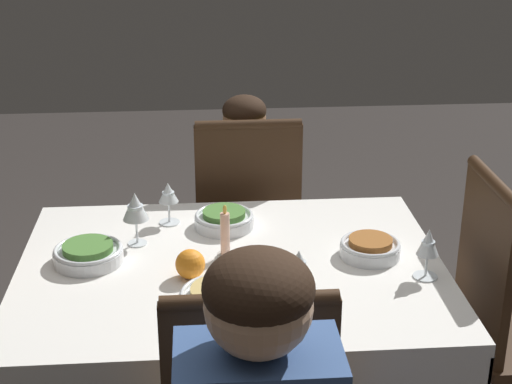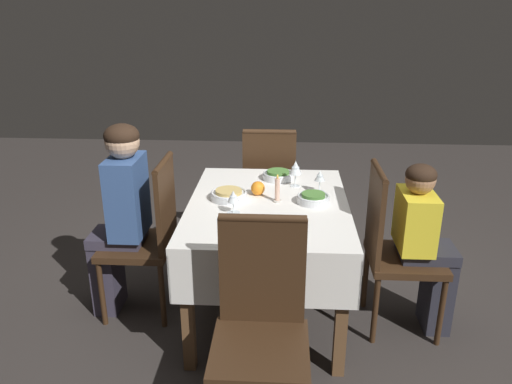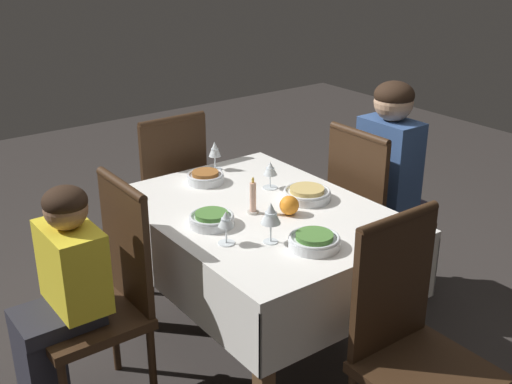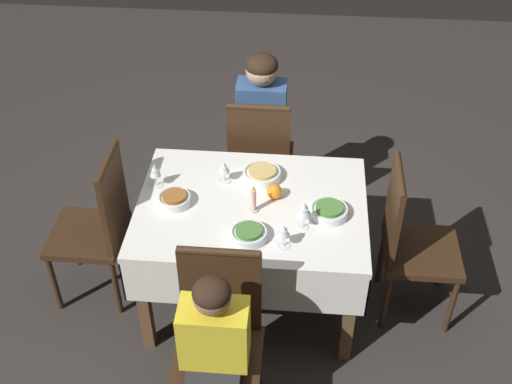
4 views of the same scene
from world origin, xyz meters
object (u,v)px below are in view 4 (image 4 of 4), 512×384
(dining_table, at_px, (252,219))
(wine_glass_south, at_px, (224,168))
(chair_north, at_px, (219,335))
(orange_fruit, at_px, (274,191))
(bowl_south, at_px, (262,174))
(bowl_east, at_px, (175,199))
(bowl_west, at_px, (329,211))
(person_child_yellow, at_px, (214,364))
(chair_south, at_px, (260,156))
(candle_centerpiece, at_px, (254,201))
(person_adult_denim, at_px, (262,123))
(chair_west, at_px, (410,239))
(bowl_north, at_px, (249,234))
(wine_glass_west, at_px, (304,210))
(wine_glass_east, at_px, (155,171))
(chair_east, at_px, (98,223))
(wine_glass_north, at_px, (284,232))

(dining_table, xyz_separation_m, wine_glass_south, (0.17, -0.18, 0.19))
(chair_north, relative_size, orange_fruit, 11.77)
(bowl_south, height_order, bowl_east, same)
(bowl_west, bearing_deg, person_child_yellow, 59.17)
(chair_south, distance_m, candle_centerpiece, 0.79)
(dining_table, bearing_deg, person_adult_denim, -89.18)
(candle_centerpiece, bearing_deg, person_child_yellow, 82.83)
(chair_west, distance_m, wine_glass_south, 1.07)
(bowl_north, bearing_deg, bowl_east, -29.27)
(chair_north, relative_size, bowl_east, 5.55)
(person_adult_denim, xyz_separation_m, bowl_south, (-0.05, 0.63, 0.09))
(chair_north, height_order, candle_centerpiece, chair_north)
(bowl_south, height_order, wine_glass_west, wine_glass_west)
(wine_glass_east, relative_size, bowl_west, 0.74)
(chair_north, bearing_deg, wine_glass_south, 95.02)
(chair_west, height_order, person_adult_denim, person_adult_denim)
(orange_fruit, bearing_deg, chair_south, -78.73)
(chair_south, relative_size, wine_glass_west, 5.86)
(bowl_north, bearing_deg, dining_table, -87.78)
(chair_east, relative_size, wine_glass_west, 5.86)
(dining_table, relative_size, chair_south, 1.24)
(dining_table, height_order, wine_glass_west, wine_glass_west)
(wine_glass_east, bearing_deg, chair_north, 118.26)
(person_child_yellow, height_order, orange_fruit, person_child_yellow)
(chair_south, xyz_separation_m, chair_west, (-0.86, 0.68, 0.00))
(person_adult_denim, bearing_deg, chair_north, 87.17)
(dining_table, height_order, bowl_north, bowl_north)
(wine_glass_south, xyz_separation_m, bowl_west, (-0.57, 0.23, -0.06))
(orange_fruit, bearing_deg, bowl_east, 9.76)
(wine_glass_south, distance_m, bowl_north, 0.47)
(wine_glass_south, height_order, wine_glass_west, wine_glass_west)
(bowl_south, bearing_deg, wine_glass_west, 121.36)
(chair_south, bearing_deg, bowl_east, 61.70)
(chair_north, bearing_deg, bowl_west, 52.97)
(person_child_yellow, xyz_separation_m, candle_centerpiece, (-0.10, -0.82, 0.24))
(candle_centerpiece, bearing_deg, chair_east, -3.41)
(person_adult_denim, height_order, bowl_north, person_adult_denim)
(person_adult_denim, bearing_deg, wine_glass_east, 55.36)
(chair_south, relative_size, orange_fruit, 11.77)
(person_adult_denim, distance_m, candle_centerpiece, 0.91)
(chair_west, distance_m, bowl_south, 0.87)
(bowl_east, bearing_deg, bowl_north, 150.73)
(person_adult_denim, bearing_deg, wine_glass_north, 99.49)
(chair_south, height_order, bowl_east, chair_south)
(wine_glass_south, bearing_deg, dining_table, 132.55)
(chair_south, distance_m, wine_glass_north, 1.06)
(bowl_north, xyz_separation_m, wine_glass_west, (-0.26, -0.10, 0.09))
(chair_south, bearing_deg, wine_glass_north, 100.95)
(dining_table, distance_m, chair_north, 0.71)
(wine_glass_south, relative_size, candle_centerpiece, 0.79)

